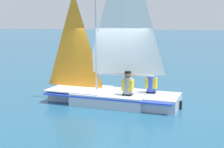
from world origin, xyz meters
TOP-DOWN VIEW (x-y plane):
  - ground_plane at (0.00, 0.00)m, footprint 260.00×260.00m
  - sailboat_main at (-0.01, -0.00)m, footprint 4.54×1.88m
  - sailor_helm at (-0.66, 0.27)m, footprint 0.35×0.32m
  - sailor_crew at (-1.25, -0.35)m, footprint 0.35×0.32m

SIDE VIEW (x-z plane):
  - ground_plane at x=0.00m, z-range 0.00..0.00m
  - sailor_helm at x=-0.66m, z-range 0.05..1.21m
  - sailor_crew at x=-1.25m, z-range 0.05..1.21m
  - sailboat_main at x=-0.01m, z-range -2.12..3.61m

